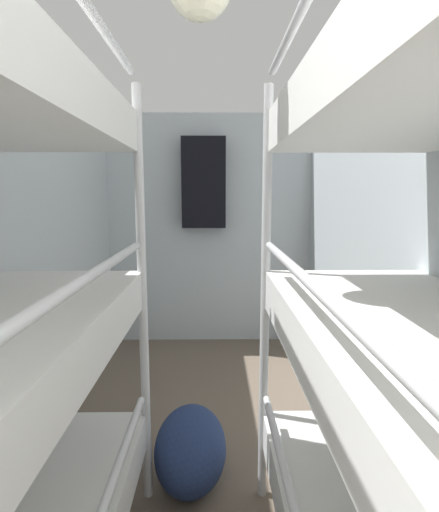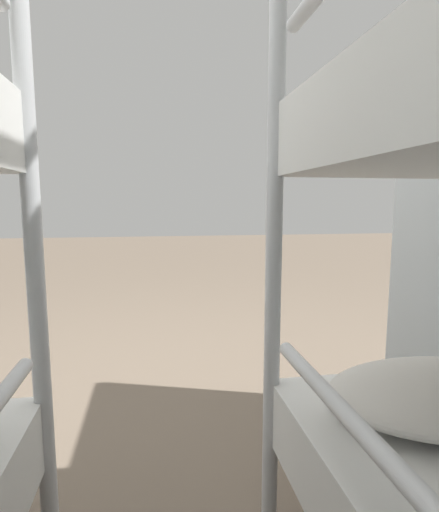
{
  "view_description": "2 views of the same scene",
  "coord_description": "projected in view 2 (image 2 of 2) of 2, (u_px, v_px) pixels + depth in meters",
  "views": [
    {
      "loc": [
        0.05,
        0.43,
        1.57
      ],
      "look_at": [
        0.09,
        3.3,
        1.13
      ],
      "focal_mm": 28.0,
      "sensor_mm": 36.0,
      "label": 1
    },
    {
      "loc": [
        0.02,
        1.58,
        0.95
      ],
      "look_at": [
        -0.15,
        0.62,
        0.82
      ],
      "focal_mm": 28.0,
      "sensor_mm": 36.0,
      "label": 2
    }
  ],
  "objects": [
    {
      "name": "ground_plane",
      "position": [
        161.0,
        431.0,
        1.68
      ],
      "size": [
        20.0,
        20.0,
        0.0
      ],
      "primitive_type": "plane",
      "color": "#6B5B4C"
    }
  ]
}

